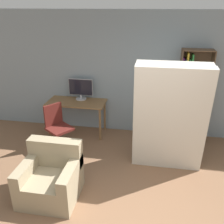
{
  "coord_description": "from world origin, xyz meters",
  "views": [
    {
      "loc": [
        0.23,
        -2.26,
        2.79
      ],
      "look_at": [
        -0.46,
        1.68,
        1.05
      ],
      "focal_mm": 40.0,
      "sensor_mm": 36.0,
      "label": 1
    }
  ],
  "objects_px": {
    "mattress_near": "(170,121)",
    "armchair": "(51,177)",
    "mattress_far": "(169,114)",
    "bookshelf": "(188,99)",
    "monitor": "(81,89)",
    "office_chair": "(59,132)"
  },
  "relations": [
    {
      "from": "mattress_near",
      "to": "armchair",
      "type": "bearing_deg",
      "value": -150.4
    },
    {
      "from": "mattress_near",
      "to": "bookshelf",
      "type": "bearing_deg",
      "value": 71.07
    },
    {
      "from": "office_chair",
      "to": "bookshelf",
      "type": "height_order",
      "value": "bookshelf"
    },
    {
      "from": "mattress_far",
      "to": "mattress_near",
      "type": "bearing_deg",
      "value": -90.0
    },
    {
      "from": "office_chair",
      "to": "mattress_far",
      "type": "distance_m",
      "value": 2.24
    },
    {
      "from": "office_chair",
      "to": "armchair",
      "type": "height_order",
      "value": "office_chair"
    },
    {
      "from": "monitor",
      "to": "office_chair",
      "type": "xyz_separation_m",
      "value": [
        -0.22,
        -0.93,
        -0.63
      ]
    },
    {
      "from": "bookshelf",
      "to": "mattress_far",
      "type": "distance_m",
      "value": 1.07
    },
    {
      "from": "monitor",
      "to": "bookshelf",
      "type": "relative_size",
      "value": 0.28
    },
    {
      "from": "bookshelf",
      "to": "armchair",
      "type": "distance_m",
      "value": 3.21
    },
    {
      "from": "bookshelf",
      "to": "mattress_near",
      "type": "bearing_deg",
      "value": -108.93
    },
    {
      "from": "monitor",
      "to": "bookshelf",
      "type": "distance_m",
      "value": 2.36
    },
    {
      "from": "mattress_near",
      "to": "mattress_far",
      "type": "bearing_deg",
      "value": 90.0
    },
    {
      "from": "mattress_near",
      "to": "monitor",
      "type": "bearing_deg",
      "value": 147.49
    },
    {
      "from": "office_chair",
      "to": "bookshelf",
      "type": "relative_size",
      "value": 0.49
    },
    {
      "from": "office_chair",
      "to": "mattress_far",
      "type": "xyz_separation_m",
      "value": [
        2.16,
        -0.04,
        0.57
      ]
    },
    {
      "from": "monitor",
      "to": "mattress_far",
      "type": "xyz_separation_m",
      "value": [
        1.94,
        -0.98,
        -0.06
      ]
    },
    {
      "from": "armchair",
      "to": "bookshelf",
      "type": "bearing_deg",
      "value": 45.55
    },
    {
      "from": "mattress_far",
      "to": "monitor",
      "type": "bearing_deg",
      "value": 153.24
    },
    {
      "from": "mattress_far",
      "to": "bookshelf",
      "type": "bearing_deg",
      "value": 66.58
    },
    {
      "from": "monitor",
      "to": "mattress_far",
      "type": "distance_m",
      "value": 2.17
    },
    {
      "from": "bookshelf",
      "to": "armchair",
      "type": "height_order",
      "value": "bookshelf"
    }
  ]
}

